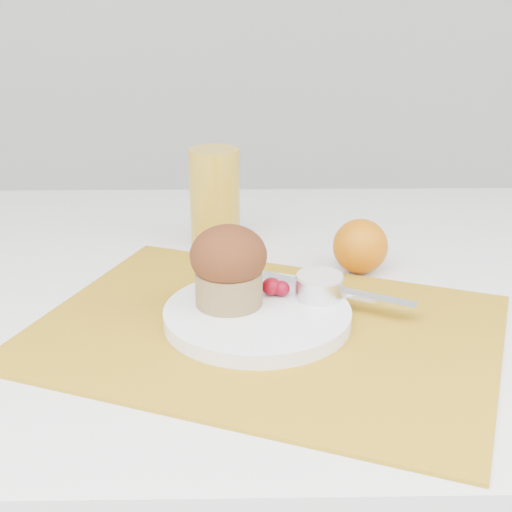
{
  "coord_description": "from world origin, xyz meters",
  "views": [
    {
      "loc": [
        -0.05,
        -0.77,
        1.11
      ],
      "look_at": [
        -0.04,
        0.0,
        0.8
      ],
      "focal_mm": 50.0,
      "sensor_mm": 36.0,
      "label": 1
    }
  ],
  "objects_px": {
    "orange": "(360,246)",
    "juice_glass": "(215,198)",
    "muffin": "(229,265)",
    "plate": "(257,316)"
  },
  "relations": [
    {
      "from": "orange",
      "to": "juice_glass",
      "type": "distance_m",
      "value": 0.22
    },
    {
      "from": "plate",
      "to": "muffin",
      "type": "relative_size",
      "value": 2.28
    },
    {
      "from": "juice_glass",
      "to": "muffin",
      "type": "height_order",
      "value": "juice_glass"
    },
    {
      "from": "plate",
      "to": "orange",
      "type": "xyz_separation_m",
      "value": [
        0.13,
        0.15,
        0.02
      ]
    },
    {
      "from": "muffin",
      "to": "orange",
      "type": "bearing_deg",
      "value": 39.24
    },
    {
      "from": "plate",
      "to": "muffin",
      "type": "bearing_deg",
      "value": 154.83
    },
    {
      "from": "plate",
      "to": "orange",
      "type": "bearing_deg",
      "value": 48.04
    },
    {
      "from": "plate",
      "to": "juice_glass",
      "type": "relative_size",
      "value": 1.47
    },
    {
      "from": "orange",
      "to": "juice_glass",
      "type": "xyz_separation_m",
      "value": [
        -0.19,
        0.1,
        0.03
      ]
    },
    {
      "from": "plate",
      "to": "orange",
      "type": "distance_m",
      "value": 0.2
    }
  ]
}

